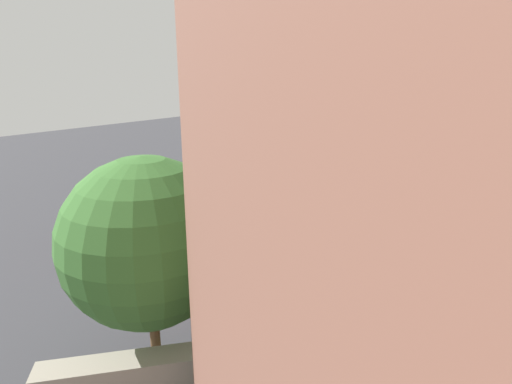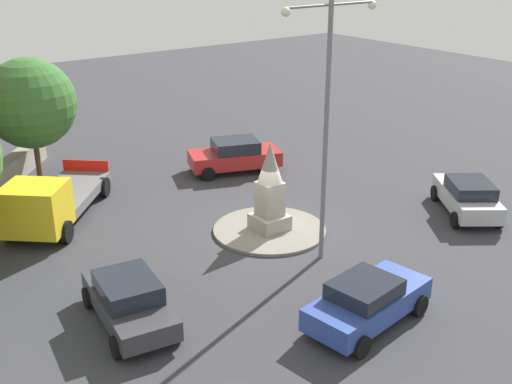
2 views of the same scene
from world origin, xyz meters
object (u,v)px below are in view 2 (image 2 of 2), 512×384
at_px(car_blue_parked_left, 367,301).
at_px(tree_mid_cluster, 30,103).
at_px(streetlamp, 327,108).
at_px(truck_yellow_approaching, 49,203).
at_px(monument, 270,190).
at_px(car_dark_grey_passing, 129,300).
at_px(car_silver_parked_right, 467,196).
at_px(car_red_waiting, 235,155).

height_order(car_blue_parked_left, tree_mid_cluster, tree_mid_cluster).
relative_size(streetlamp, truck_yellow_approaching, 1.45).
height_order(monument, car_dark_grey_passing, monument).
distance_m(monument, car_silver_parked_right, 8.18).
bearing_deg(car_dark_grey_passing, car_silver_parked_right, -3.63).
bearing_deg(truck_yellow_approaching, monument, -39.27).
height_order(truck_yellow_approaching, tree_mid_cluster, tree_mid_cluster).
bearing_deg(monument, streetlamp, -87.15).
xyz_separation_m(car_silver_parked_right, truck_yellow_approaching, (-13.88, 8.71, 0.25)).
height_order(monument, car_blue_parked_left, monument).
xyz_separation_m(monument, car_silver_parked_right, (7.38, -3.40, -0.92)).
distance_m(monument, streetlamp, 4.55).
height_order(car_red_waiting, tree_mid_cluster, tree_mid_cluster).
height_order(car_red_waiting, car_dark_grey_passing, car_red_waiting).
bearing_deg(truck_yellow_approaching, car_dark_grey_passing, -93.78).
height_order(car_red_waiting, car_silver_parked_right, car_red_waiting).
bearing_deg(car_dark_grey_passing, truck_yellow_approaching, 86.22).
height_order(car_red_waiting, truck_yellow_approaching, truck_yellow_approaching).
bearing_deg(car_silver_parked_right, car_dark_grey_passing, 176.37).
bearing_deg(car_red_waiting, streetlamp, -106.42).
relative_size(car_blue_parked_left, truck_yellow_approaching, 0.70).
bearing_deg(car_blue_parked_left, streetlamp, 65.86).
xyz_separation_m(car_red_waiting, tree_mid_cluster, (-7.74, 4.91, 2.68)).
distance_m(monument, car_red_waiting, 6.99).
height_order(streetlamp, car_dark_grey_passing, streetlamp).
bearing_deg(car_dark_grey_passing, monument, 19.53).
bearing_deg(streetlamp, car_blue_parked_left, -114.14).
bearing_deg(truck_yellow_approaching, car_blue_parked_left, -67.58).
distance_m(streetlamp, truck_yellow_approaching, 11.28).
xyz_separation_m(streetlamp, truck_yellow_approaching, (-6.63, 8.05, -4.31)).
height_order(monument, tree_mid_cluster, tree_mid_cluster).
relative_size(monument, car_dark_grey_passing, 0.80).
xyz_separation_m(car_dark_grey_passing, car_silver_parked_right, (14.39, -0.91, 0.02)).
bearing_deg(streetlamp, truck_yellow_approaching, 129.48).
height_order(streetlamp, car_silver_parked_right, streetlamp).
bearing_deg(car_blue_parked_left, car_red_waiting, 71.20).
relative_size(streetlamp, car_dark_grey_passing, 2.09).
relative_size(car_red_waiting, tree_mid_cluster, 0.83).
xyz_separation_m(car_red_waiting, truck_yellow_approaching, (-9.30, -1.02, 0.22)).
bearing_deg(car_blue_parked_left, car_dark_grey_passing, 142.90).
distance_m(car_dark_grey_passing, truck_yellow_approaching, 7.82).
bearing_deg(tree_mid_cluster, streetlamp, -70.08).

